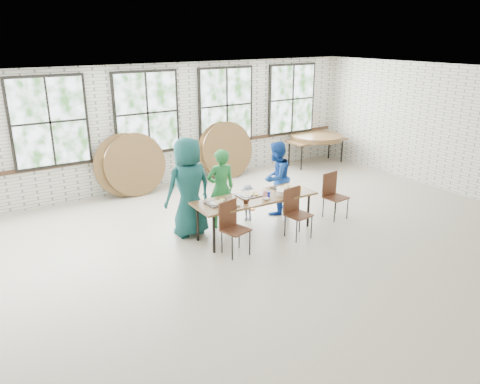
% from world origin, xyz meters
% --- Properties ---
extents(room, '(12.00, 12.00, 12.00)m').
position_xyz_m(room, '(0.00, 4.44, 1.83)').
color(room, '#B4A98F').
rests_on(room, ground).
extents(dining_table, '(2.43, 0.89, 0.74)m').
position_xyz_m(dining_table, '(0.57, 0.75, 0.69)').
color(dining_table, brown).
rests_on(dining_table, ground).
extents(chair_near_left, '(0.50, 0.49, 0.95)m').
position_xyz_m(chair_near_left, '(-0.24, 0.29, 0.56)').
color(chair_near_left, '#4B2919').
rests_on(chair_near_left, ground).
extents(chair_near_right, '(0.47, 0.46, 0.95)m').
position_xyz_m(chair_near_right, '(1.13, 0.25, 0.56)').
color(chair_near_right, '#4B2919').
rests_on(chair_near_right, ground).
extents(chair_spare, '(0.46, 0.45, 0.95)m').
position_xyz_m(chair_spare, '(2.42, 0.58, 0.56)').
color(chair_spare, '#4B2919').
rests_on(chair_spare, ground).
extents(adult_teal, '(0.96, 0.65, 1.89)m').
position_xyz_m(adult_teal, '(-0.49, 1.40, 0.95)').
color(adult_teal, '#165546').
rests_on(adult_teal, ground).
extents(adult_green, '(0.63, 0.46, 1.58)m').
position_xyz_m(adult_green, '(0.21, 1.40, 0.79)').
color(adult_green, '#1F7633').
rests_on(adult_green, ground).
extents(toddler, '(0.52, 0.34, 0.75)m').
position_xyz_m(toddler, '(0.84, 1.40, 0.38)').
color(toddler, '#141C40').
rests_on(toddler, ground).
extents(adult_blue, '(0.93, 0.84, 1.56)m').
position_xyz_m(adult_blue, '(1.56, 1.40, 0.78)').
color(adult_blue, '#16439F').
rests_on(adult_blue, ground).
extents(storage_table, '(1.82, 0.79, 0.74)m').
position_xyz_m(storage_table, '(4.95, 3.91, 0.69)').
color(storage_table, brown).
rests_on(storage_table, ground).
extents(tabletop_clutter, '(1.97, 0.58, 0.11)m').
position_xyz_m(tabletop_clutter, '(0.69, 0.72, 0.77)').
color(tabletop_clutter, black).
rests_on(tabletop_clutter, dining_table).
extents(round_tops_stacked, '(1.50, 1.50, 0.13)m').
position_xyz_m(round_tops_stacked, '(4.95, 3.91, 0.80)').
color(round_tops_stacked, brown).
rests_on(round_tops_stacked, storage_table).
extents(round_tops_leaning, '(4.25, 0.45, 1.48)m').
position_xyz_m(round_tops_leaning, '(0.72, 4.21, 0.74)').
color(round_tops_leaning, brown).
rests_on(round_tops_leaning, ground).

